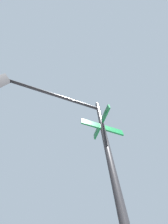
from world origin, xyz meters
name	(u,v)px	position (x,y,z in m)	size (l,w,h in m)	color
traffic_signal_near	(47,112)	(-5.47, -5.94, 3.73)	(2.81, 2.46, 5.25)	black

